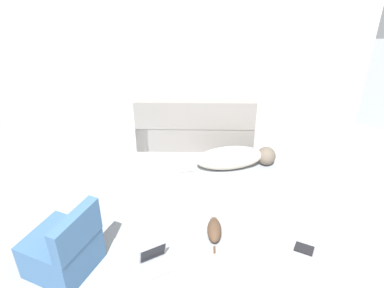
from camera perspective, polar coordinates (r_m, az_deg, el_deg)
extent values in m
cube|color=silver|center=(6.49, -1.60, 12.94)|extent=(6.54, 0.06, 2.62)
cube|color=gray|center=(6.43, 0.47, 2.20)|extent=(1.98, 0.91, 0.43)
cube|color=gray|center=(5.93, 0.46, 4.49)|extent=(1.93, 0.27, 0.46)
cube|color=gray|center=(6.45, 8.17, 2.66)|extent=(0.25, 0.80, 0.57)
cube|color=gray|center=(6.46, -7.21, 2.79)|extent=(0.25, 0.80, 0.57)
ellipsoid|color=beige|center=(5.76, 5.71, -2.12)|extent=(1.07, 0.50, 0.35)
sphere|color=brown|center=(5.95, 11.25, -1.81)|extent=(0.32, 0.32, 0.29)
cylinder|color=beige|center=(5.72, -0.64, -4.00)|extent=(0.26, 0.08, 0.05)
ellipsoid|color=#473323|center=(4.62, 3.42, -13.00)|extent=(0.20, 0.40, 0.18)
sphere|color=brown|center=(4.80, 3.36, -11.57)|extent=(0.10, 0.10, 0.10)
cylinder|color=#473323|center=(4.50, 3.44, -15.80)|extent=(0.03, 0.10, 0.02)
cube|color=gray|center=(4.33, -5.17, -18.32)|extent=(0.38, 0.33, 0.02)
cube|color=gray|center=(4.33, -6.00, -16.12)|extent=(0.31, 0.19, 0.22)
cube|color=black|center=(4.33, -5.95, -16.21)|extent=(0.28, 0.17, 0.19)
cube|color=black|center=(4.69, 16.71, -15.04)|extent=(0.25, 0.23, 0.02)
cube|color=#385B84|center=(4.42, -19.22, -15.28)|extent=(0.87, 0.87, 0.43)
cube|color=#385B84|center=(3.99, -17.24, -12.51)|extent=(0.40, 0.63, 0.39)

